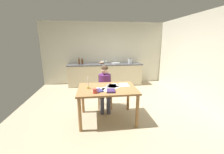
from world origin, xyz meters
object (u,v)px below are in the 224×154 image
object	(u,v)px
stovetop_kettle	(130,61)
wine_glass_near_sink	(106,61)
person_seated	(105,85)
coffee_mug	(95,91)
chair_at_table	(105,90)
candlestick	(88,85)
bottle_vinegar	(82,62)
sink_unit	(116,63)
wine_glass_by_kettle	(104,61)
mixing_bowl	(101,63)
bottle_oil	(79,61)
dining_table	(107,92)
book_cookery	(111,91)
wine_glass_back_left	(102,61)
book_magazine	(99,90)

from	to	relation	value
stovetop_kettle	wine_glass_near_sink	size ratio (longest dim) A/B	1.43
person_seated	stovetop_kettle	distance (m)	2.54
coffee_mug	chair_at_table	bearing A→B (deg)	74.53
candlestick	bottle_vinegar	xyz separation A→B (m)	(-0.34, 2.82, 0.15)
coffee_mug	sink_unit	world-z (taller)	sink_unit
chair_at_table	coffee_mug	xyz separation A→B (m)	(-0.28, -1.00, 0.34)
chair_at_table	wine_glass_near_sink	bearing A→B (deg)	83.65
person_seated	wine_glass_by_kettle	size ratio (longest dim) A/B	7.76
wine_glass_by_kettle	mixing_bowl	bearing A→B (deg)	-139.21
bottle_oil	mixing_bowl	bearing A→B (deg)	5.85
chair_at_table	wine_glass_near_sink	distance (m)	2.27
mixing_bowl	dining_table	bearing A→B (deg)	-90.63
book_cookery	wine_glass_by_kettle	xyz separation A→B (m)	(0.07, 3.13, 0.21)
sink_unit	candlestick	bearing A→B (deg)	-111.16
book_cookery	wine_glass_by_kettle	bearing A→B (deg)	93.59
bottle_vinegar	wine_glass_back_left	bearing A→B (deg)	4.95
dining_table	coffee_mug	xyz separation A→B (m)	(-0.28, -0.30, 0.16)
bottle_vinegar	wine_glass_back_left	xyz separation A→B (m)	(0.80, 0.07, 0.01)
bottle_oil	person_seated	bearing A→B (deg)	-68.21
coffee_mug	book_magazine	world-z (taller)	coffee_mug
book_cookery	bottle_vinegar	bearing A→B (deg)	109.81
bottle_vinegar	wine_glass_near_sink	xyz separation A→B (m)	(1.00, 0.07, 0.01)
dining_table	bottle_oil	world-z (taller)	bottle_oil
sink_unit	stovetop_kettle	bearing A→B (deg)	-0.39
book_magazine	book_cookery	world-z (taller)	book_cookery
person_seated	wine_glass_back_left	bearing A→B (deg)	88.72
candlestick	wine_glass_by_kettle	bearing A→B (deg)	79.16
person_seated	bottle_oil	world-z (taller)	person_seated
mixing_bowl	wine_glass_by_kettle	distance (m)	0.14
sink_unit	wine_glass_near_sink	size ratio (longest dim) A/B	2.34
dining_table	book_magazine	size ratio (longest dim) A/B	6.04
book_magazine	bottle_oil	bearing A→B (deg)	81.17
candlestick	sink_unit	distance (m)	2.94
person_seated	coffee_mug	distance (m)	0.91
coffee_mug	stovetop_kettle	world-z (taller)	stovetop_kettle
dining_table	candlestick	bearing A→B (deg)	178.41
wine_glass_near_sink	chair_at_table	bearing A→B (deg)	-96.35
coffee_mug	candlestick	bearing A→B (deg)	115.22
stovetop_kettle	coffee_mug	bearing A→B (deg)	-116.49
dining_table	mixing_bowl	world-z (taller)	mixing_bowl
book_magazine	wine_glass_back_left	distance (m)	3.08
stovetop_kettle	wine_glass_near_sink	distance (m)	1.01
chair_at_table	book_cookery	bearing A→B (deg)	-86.68
mixing_bowl	wine_glass_back_left	distance (m)	0.11
person_seated	wine_glass_back_left	xyz separation A→B (m)	(0.05, 2.34, 0.33)
candlestick	bottle_oil	bearing A→B (deg)	99.44
person_seated	sink_unit	xyz separation A→B (m)	(0.64, 2.20, 0.24)
chair_at_table	wine_glass_back_left	size ratio (longest dim) A/B	5.62
dining_table	wine_glass_back_left	xyz separation A→B (m)	(0.04, 2.90, 0.34)
bottle_oil	mixing_bowl	world-z (taller)	bottle_oil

